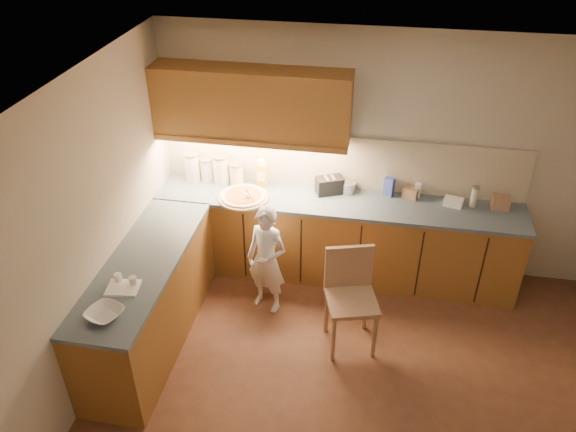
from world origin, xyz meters
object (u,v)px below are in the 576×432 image
Objects in this scene: oil_jug at (262,174)px; toaster at (329,185)px; child at (267,260)px; pizza_on_board at (243,197)px; wooden_chair at (350,291)px.

oil_jug reaches higher than toaster.
child is at bearing -145.67° from toaster.
oil_jug reaches higher than pizza_on_board.
pizza_on_board reaches higher than toaster.
pizza_on_board is at bearing 173.86° from toaster.
pizza_on_board is 0.90m from toaster.
oil_jug reaches higher than wooden_chair.
oil_jug is (-0.22, 0.83, 0.48)m from child.
child is 3.68× the size of toaster.
pizza_on_board is 1.66× the size of toaster.
child is at bearing 143.49° from wooden_chair.
child is 3.77× the size of oil_jug.
child is 1.04m from toaster.
toaster is at bearing 17.77° from pizza_on_board.
pizza_on_board is at bearing 128.37° from wooden_chair.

